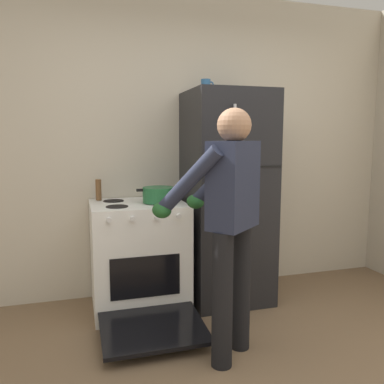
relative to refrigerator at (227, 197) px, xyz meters
name	(u,v)px	position (x,y,z in m)	size (l,w,h in m)	color
kitchen_wall_back	(176,146)	(-0.36, 0.38, 0.44)	(6.00, 0.10, 2.70)	beige
refrigerator	(227,197)	(0.00, 0.00, 0.00)	(0.68, 0.72, 1.81)	black
stove_range	(139,257)	(-0.78, -0.02, -0.47)	(0.76, 1.21, 0.90)	white
person_cook	(228,212)	(-0.35, -0.90, 0.05)	(0.68, 0.72, 1.60)	black
red_pot	(158,195)	(-0.62, -0.05, 0.05)	(0.35, 0.25, 0.12)	#236638
coffee_mug	(206,85)	(-0.18, 0.05, 0.95)	(0.11, 0.08, 0.10)	#2D6093
pepper_mill	(98,190)	(-1.08, 0.20, 0.08)	(0.05, 0.05, 0.18)	brown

